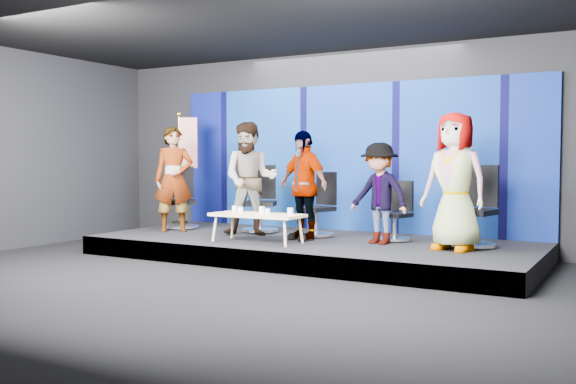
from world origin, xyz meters
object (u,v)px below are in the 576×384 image
Objects in this scene: chair_c at (318,215)px; mug_e at (290,211)px; flag_stand at (185,166)px; mug_b at (240,210)px; chair_b at (261,210)px; chair_e at (476,220)px; panelist_c at (303,185)px; chair_d at (396,221)px; panelist_d at (379,193)px; mug_a at (235,209)px; panelist_b at (250,179)px; coffee_table at (257,216)px; chair_a at (182,208)px; panelist_e at (455,182)px; mug_c at (262,210)px; mug_d at (268,212)px; panelist_a at (174,179)px.

mug_e is (0.07, -1.07, 0.15)m from chair_c.
mug_b is at bearing -57.56° from flag_stand.
chair_b is 0.98× the size of chair_e.
panelist_c is 1.83× the size of chair_d.
panelist_d is at bearing 24.89° from panelist_c.
chair_d is at bearing 28.16° from mug_a.
panelist_b is 1.06m from coffee_table.
chair_a is at bearing -169.68° from panelist_d.
panelist_d is at bearing -87.72° from chair_d.
chair_d is 1.26m from chair_e.
chair_e is at bearing 29.91° from panelist_c.
panelist_b is at bearing -168.72° from panelist_e.
panelist_b is 1.29m from chair_c.
chair_e reaches higher than mug_c.
flag_stand reaches higher than chair_e.
chair_c is at bearing -168.00° from chair_e.
chair_b is 12.10× the size of mug_b.
flag_stand reaches higher than panelist_b.
flag_stand is (-3.01, 1.27, 0.66)m from mug_e.
mug_d is at bearing -63.21° from chair_a.
mug_a is at bearing -101.45° from chair_b.
chair_b is 1.18m from mug_a.
panelist_c is 1.07m from mug_b.
flag_stand is (-4.15, 0.57, 0.39)m from panelist_d.
panelist_a reaches higher than mug_a.
panelist_b is 1.59× the size of chair_e.
mug_a is at bearing -128.27° from panelist_c.
chair_d is 1.73m from mug_e.
mug_a is 0.21m from mug_b.
panelist_e is at bearing 8.14° from panelist_d.
chair_c is at bearing 49.53° from mug_a.
panelist_e is (3.55, -0.55, 0.58)m from chair_b.
chair_e is (3.62, 0.42, -0.56)m from panelist_b.
chair_c is at bearing -161.55° from chair_d.
chair_e is at bearing 17.15° from mug_a.
chair_b is at bearing 172.71° from panelist_c.
mug_a is (-0.91, -0.58, -0.37)m from panelist_c.
panelist_d is at bearing 23.42° from mug_c.
panelist_b is 18.91× the size of mug_a.
panelist_d is 1.36m from mug_e.
chair_a reaches higher than chair_d.
chair_e is at bearing 18.87° from chair_c.
panelist_d is at bearing 1.80° from chair_c.
coffee_table is 13.77× the size of mug_e.
panelist_b is at bearing 129.40° from coffee_table.
mug_a is (0.24, -1.15, 0.11)m from chair_b.
panelist_c is at bearing -141.61° from chair_d.
chair_a is at bearing 158.15° from mug_c.
panelist_a is at bearing -166.28° from panelist_e.
panelist_c is at bearing -73.02° from chair_c.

